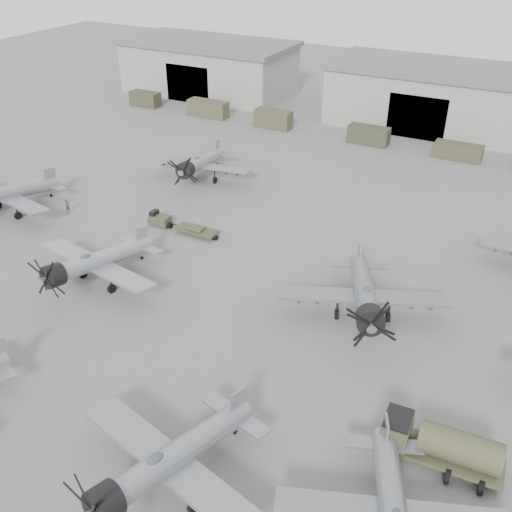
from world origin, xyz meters
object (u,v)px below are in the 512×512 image
Objects in this scene: aircraft_mid_2 at (365,295)px; aircraft_mid_1 at (93,263)px; fuel_tanker at (441,444)px; tug_trailer at (174,224)px; aircraft_mid_0 at (2,194)px; aircraft_far_0 at (199,164)px; ground_crew at (67,206)px; aircraft_near_1 at (165,463)px.

aircraft_mid_1 is at bearing 172.43° from aircraft_mid_2.
fuel_tanker reaches higher than tug_trailer.
aircraft_mid_0 is 18.48m from tug_trailer.
aircraft_far_0 is 15.73m from ground_crew.
aircraft_near_1 reaches higher than ground_crew.
tug_trailer is at bearing 142.82° from aircraft_mid_2.
fuel_tanker is 44.39m from ground_crew.
aircraft_mid_0 is 1.83× the size of fuel_tanker.
fuel_tanker is (12.74, 8.95, -0.79)m from aircraft_near_1.
aircraft_mid_2 is at bearing 24.50° from aircraft_mid_1.
fuel_tanker is at bearing -29.08° from tug_trailer.
aircraft_mid_2 reaches higher than aircraft_mid_1.
fuel_tanker is at bearing 48.45° from aircraft_near_1.
fuel_tanker is (47.53, -10.85, -0.79)m from aircraft_mid_0.
aircraft_near_1 and aircraft_mid_0 have the same top height.
aircraft_far_0 is at bearing 109.17° from aircraft_mid_1.
aircraft_far_0 is (-25.78, 16.77, -0.15)m from aircraft_mid_2.
aircraft_near_1 is at bearing -147.85° from fuel_tanker.
aircraft_mid_0 is at bearing 170.38° from aircraft_mid_1.
aircraft_far_0 is (-3.98, 22.72, -0.03)m from aircraft_mid_1.
aircraft_mid_1 is at bearing -88.76° from aircraft_far_0.
fuel_tanker is (34.04, -27.60, -0.71)m from aircraft_far_0.
aircraft_near_1 reaches higher than tug_trailer.
aircraft_near_1 is 22.17m from aircraft_mid_1.
aircraft_mid_2 reaches higher than aircraft_near_1.
aircraft_far_0 reaches higher than tug_trailer.
aircraft_far_0 is at bearing 61.71° from aircraft_mid_0.
aircraft_mid_1 is 23.06m from aircraft_far_0.
aircraft_near_1 is at bearing -19.09° from aircraft_mid_0.
aircraft_mid_0 is 48.76m from fuel_tanker.
aircraft_mid_1 is (-17.33, 13.83, -0.05)m from aircraft_near_1.
aircraft_far_0 is 12.04m from tug_trailer.
ground_crew is at bearing 158.46° from fuel_tanker.
aircraft_near_1 is at bearing -68.45° from aircraft_far_0.
aircraft_mid_2 is 13.65m from fuel_tanker.
aircraft_mid_2 reaches higher than aircraft_far_0.
aircraft_mid_2 is (4.48, 19.78, 0.08)m from aircraft_near_1.
aircraft_mid_2 reaches higher than ground_crew.
ground_crew is (-29.33, 23.10, -1.55)m from aircraft_near_1.
ground_crew is (5.47, 3.31, -1.55)m from aircraft_mid_0.
aircraft_mid_2 is at bearing -95.45° from ground_crew.
aircraft_near_1 is 37.37m from ground_crew.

